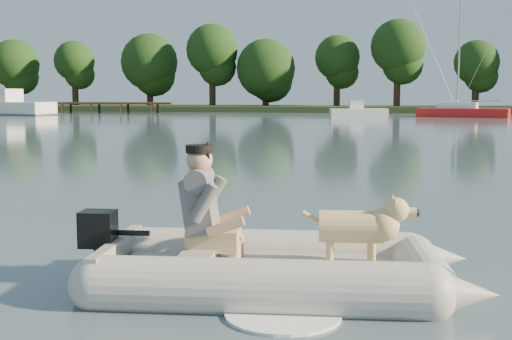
% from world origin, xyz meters
% --- Properties ---
extents(water, '(160.00, 160.00, 0.00)m').
position_xyz_m(water, '(0.00, 0.00, 0.00)').
color(water, slate).
rests_on(water, ground).
extents(shore_bank, '(160.00, 12.00, 0.70)m').
position_xyz_m(shore_bank, '(0.00, 62.00, 0.25)').
color(shore_bank, '#47512D').
rests_on(shore_bank, water).
extents(dock, '(18.00, 2.00, 1.04)m').
position_xyz_m(dock, '(-26.00, 52.00, 0.52)').
color(dock, '#4C331E').
rests_on(dock, water).
extents(treeline, '(75.85, 7.35, 9.27)m').
position_xyz_m(treeline, '(1.46, 61.10, 5.39)').
color(treeline, '#332316').
rests_on(treeline, shore_bank).
extents(dinghy, '(4.94, 3.51, 1.42)m').
position_xyz_m(dinghy, '(0.95, -0.49, 0.61)').
color(dinghy, '#A1A19C').
rests_on(dinghy, water).
extents(man, '(0.80, 0.71, 1.10)m').
position_xyz_m(man, '(0.23, -0.51, 0.80)').
color(man, '#5C5C60').
rests_on(man, dinghy).
extents(dog, '(0.98, 0.43, 0.64)m').
position_xyz_m(dog, '(1.60, -0.37, 0.53)').
color(dog, tan).
rests_on(dog, dinghy).
extents(outboard_motor, '(0.45, 0.34, 0.81)m').
position_xyz_m(outboard_motor, '(-0.75, -0.65, 0.32)').
color(outboard_motor, black).
rests_on(outboard_motor, dinghy).
extents(cabin_cruiser, '(9.06, 4.56, 2.68)m').
position_xyz_m(cabin_cruiser, '(-30.02, 45.15, 1.13)').
color(cabin_cruiser, white).
rests_on(cabin_cruiser, water).
extents(motorboat, '(4.79, 2.51, 1.93)m').
position_xyz_m(motorboat, '(0.37, 44.33, 0.88)').
color(motorboat, white).
rests_on(motorboat, water).
extents(sailboat, '(7.17, 3.86, 9.45)m').
position_xyz_m(sailboat, '(8.35, 46.61, 0.41)').
color(sailboat, red).
rests_on(sailboat, water).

